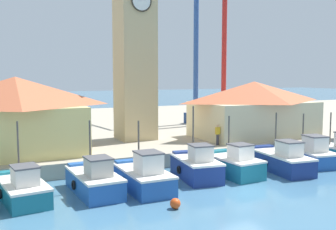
# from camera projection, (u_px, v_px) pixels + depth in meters

# --- Properties ---
(ground_plane) EXTENTS (300.00, 300.00, 0.00)m
(ground_plane) POSITION_uv_depth(u_px,v_px,m) (246.00, 190.00, 22.04)
(ground_plane) COLOR teal
(quay_wharf) EXTENTS (120.00, 40.00, 1.01)m
(quay_wharf) POSITION_uv_depth(u_px,v_px,m) (107.00, 126.00, 46.04)
(quay_wharf) COLOR #A89E89
(quay_wharf) RESTS_ON ground
(fishing_boat_left_outer) EXTENTS (2.51, 4.86, 4.07)m
(fishing_boat_left_outer) POSITION_uv_depth(u_px,v_px,m) (22.00, 188.00, 20.10)
(fishing_boat_left_outer) COLOR #196B7F
(fishing_boat_left_outer) RESTS_ON ground
(fishing_boat_left_inner) EXTENTS (2.28, 4.90, 3.95)m
(fishing_boat_left_inner) POSITION_uv_depth(u_px,v_px,m) (94.00, 180.00, 21.44)
(fishing_boat_left_inner) COLOR #2356A8
(fishing_boat_left_inner) RESTS_ON ground
(fishing_boat_mid_left) EXTENTS (2.24, 4.92, 3.85)m
(fishing_boat_mid_left) POSITION_uv_depth(u_px,v_px,m) (143.00, 176.00, 22.14)
(fishing_boat_mid_left) COLOR #2356A8
(fishing_boat_mid_left) RESTS_ON ground
(fishing_boat_center) EXTENTS (2.59, 4.50, 4.51)m
(fishing_boat_center) POSITION_uv_depth(u_px,v_px,m) (196.00, 166.00, 24.46)
(fishing_boat_center) COLOR navy
(fishing_boat_center) RESTS_ON ground
(fishing_boat_mid_right) EXTENTS (2.31, 4.23, 3.82)m
(fishing_boat_mid_right) POSITION_uv_depth(u_px,v_px,m) (234.00, 164.00, 25.20)
(fishing_boat_mid_right) COLOR #196B7F
(fishing_boat_mid_right) RESTS_ON ground
(fishing_boat_right_inner) EXTENTS (2.57, 5.34, 3.90)m
(fishing_boat_right_inner) POSITION_uv_depth(u_px,v_px,m) (281.00, 160.00, 26.47)
(fishing_boat_right_inner) COLOR navy
(fishing_boat_right_inner) RESTS_ON ground
(fishing_boat_right_outer) EXTENTS (2.86, 5.15, 3.63)m
(fishing_boat_right_outer) POSITION_uv_depth(u_px,v_px,m) (308.00, 154.00, 28.66)
(fishing_boat_right_outer) COLOR #2356A8
(fishing_boat_right_outer) RESTS_ON ground
(clock_tower) EXTENTS (3.46, 3.46, 16.88)m
(clock_tower) POSITION_uv_depth(u_px,v_px,m) (135.00, 45.00, 33.02)
(clock_tower) COLOR tan
(clock_tower) RESTS_ON quay_wharf
(warehouse_left) EXTENTS (9.18, 6.51, 5.35)m
(warehouse_left) POSITION_uv_depth(u_px,v_px,m) (16.00, 115.00, 26.74)
(warehouse_left) COLOR #E5D17A
(warehouse_left) RESTS_ON quay_wharf
(warehouse_right) EXTENTS (10.73, 6.62, 4.91)m
(warehouse_right) POSITION_uv_depth(u_px,v_px,m) (254.00, 108.00, 35.08)
(warehouse_right) COLOR beige
(warehouse_right) RESTS_ON quay_wharf
(port_crane_near) EXTENTS (2.49, 7.83, 21.66)m
(port_crane_near) POSITION_uv_depth(u_px,v_px,m) (224.00, 50.00, 44.28)
(port_crane_near) COLOR maroon
(port_crane_near) RESTS_ON quay_wharf
(port_crane_far) EXTENTS (4.08, 10.73, 18.20)m
(port_crane_far) POSITION_uv_depth(u_px,v_px,m) (193.00, 61.00, 44.38)
(port_crane_far) COLOR navy
(port_crane_far) RESTS_ON quay_wharf
(mooring_buoy) EXTENTS (0.52, 0.52, 0.52)m
(mooring_buoy) POSITION_uv_depth(u_px,v_px,m) (175.00, 203.00, 18.97)
(mooring_buoy) COLOR #E54C19
(mooring_buoy) RESTS_ON ground
(dock_worker_near_tower) EXTENTS (0.34, 0.22, 1.62)m
(dock_worker_near_tower) POSITION_uv_depth(u_px,v_px,m) (218.00, 134.00, 30.69)
(dock_worker_near_tower) COLOR #33333D
(dock_worker_near_tower) RESTS_ON quay_wharf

